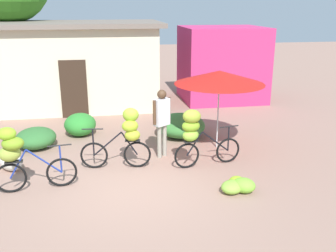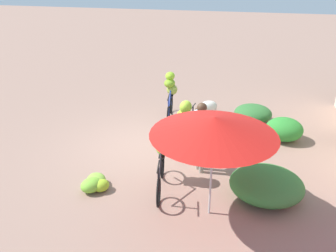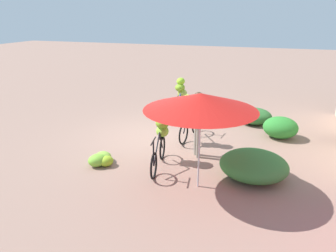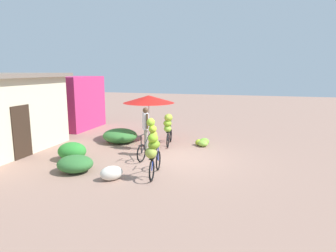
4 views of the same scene
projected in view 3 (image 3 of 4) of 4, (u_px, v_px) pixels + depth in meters
ground_plane at (153, 137)px, 10.20m from camera, size 60.00×60.00×0.00m
hedge_bush_front_left at (254, 116)px, 11.37m from camera, size 1.09×1.19×0.55m
hedge_bush_front_right at (280, 127)px, 10.06m from camera, size 0.94×1.05×0.66m
hedge_bush_mid at (254, 165)px, 7.57m from camera, size 1.47×1.59×0.65m
market_umbrella at (201, 102)px, 6.66m from camera, size 2.39×2.39×2.14m
bicycle_leftmost at (181, 95)px, 11.89m from camera, size 1.69×0.47×1.45m
bicycle_near_pile at (187, 114)px, 9.59m from camera, size 1.69×0.43×1.48m
bicycle_center_loaded at (161, 130)px, 8.19m from camera, size 1.72×0.45×1.46m
banana_pile_on_ground at (101, 159)px, 8.32m from camera, size 0.90×0.75×0.31m
produce_sack at (214, 111)px, 12.15m from camera, size 0.80×0.81×0.44m
person_vendor at (198, 117)px, 8.50m from camera, size 0.49×0.39×1.78m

